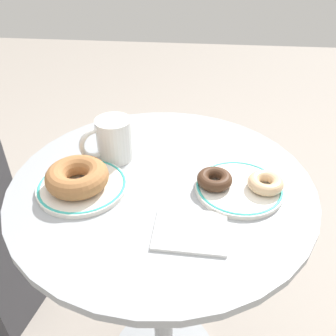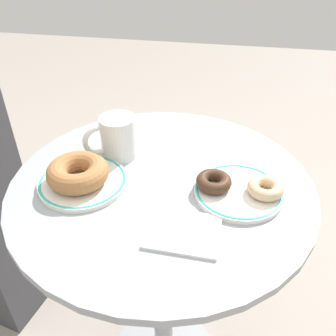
{
  "view_description": "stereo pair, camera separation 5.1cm",
  "coord_description": "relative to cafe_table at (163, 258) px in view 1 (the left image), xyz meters",
  "views": [
    {
      "loc": [
        0.07,
        -0.61,
        1.24
      ],
      "look_at": [
        0.01,
        0.0,
        0.79
      ],
      "focal_mm": 38.77,
      "sensor_mm": 36.0,
      "label": 1
    },
    {
      "loc": [
        0.12,
        -0.6,
        1.24
      ],
      "look_at": [
        0.01,
        0.0,
        0.79
      ],
      "focal_mm": 38.77,
      "sensor_mm": 36.0,
      "label": 2
    }
  ],
  "objects": [
    {
      "name": "donut_cinnamon",
      "position": [
        -0.17,
        -0.04,
        0.28
      ],
      "size": [
        0.17,
        0.17,
        0.04
      ],
      "primitive_type": "torus",
      "rotation": [
        0.0,
        0.0,
        2.65
      ],
      "color": "#A36B3D",
      "rests_on": "plate_left"
    },
    {
      "name": "cafe_table",
      "position": [
        0.0,
        0.0,
        0.0
      ],
      "size": [
        0.65,
        0.65,
        0.76
      ],
      "color": "#999EA3",
      "rests_on": "ground"
    },
    {
      "name": "plate_left",
      "position": [
        -0.16,
        -0.04,
        0.25
      ],
      "size": [
        0.19,
        0.19,
        0.01
      ],
      "color": "white",
      "rests_on": "cafe_table"
    },
    {
      "name": "donut_glazed",
      "position": [
        0.21,
        -0.01,
        0.27
      ],
      "size": [
        0.1,
        0.1,
        0.02
      ],
      "primitive_type": "torus",
      "rotation": [
        0.0,
        0.0,
        0.7
      ],
      "color": "#E0B789",
      "rests_on": "plate_right"
    },
    {
      "name": "donut_chocolate",
      "position": [
        0.11,
        -0.01,
        0.27
      ],
      "size": [
        0.09,
        0.09,
        0.02
      ],
      "primitive_type": "torus",
      "rotation": [
        0.0,
        0.0,
        2.83
      ],
      "color": "#422819",
      "rests_on": "plate_right"
    },
    {
      "name": "coffee_mug",
      "position": [
        -0.12,
        0.08,
        0.29
      ],
      "size": [
        0.11,
        0.1,
        0.1
      ],
      "color": "white",
      "rests_on": "cafe_table"
    },
    {
      "name": "plate_right",
      "position": [
        0.16,
        -0.01,
        0.25
      ],
      "size": [
        0.18,
        0.18,
        0.01
      ],
      "color": "white",
      "rests_on": "cafe_table"
    },
    {
      "name": "paper_napkin",
      "position": [
        0.07,
        -0.14,
        0.25
      ],
      "size": [
        0.13,
        0.11,
        0.01
      ],
      "primitive_type": "cube",
      "rotation": [
        0.0,
        0.0,
        -0.03
      ],
      "color": "white",
      "rests_on": "cafe_table"
    }
  ]
}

